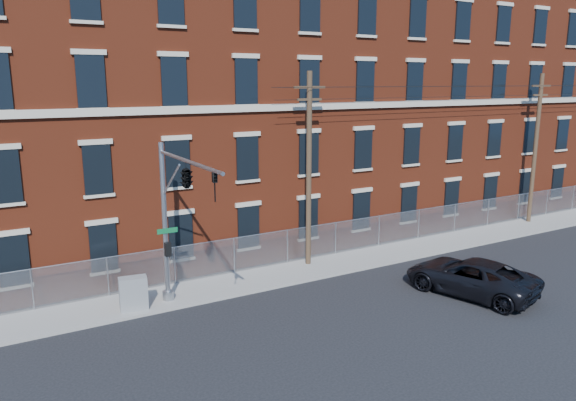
% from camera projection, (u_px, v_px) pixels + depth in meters
% --- Properties ---
extents(ground, '(140.00, 140.00, 0.00)m').
position_uv_depth(ground, '(338.00, 310.00, 23.46)').
color(ground, black).
rests_on(ground, ground).
extents(sidewalk, '(65.00, 3.00, 0.12)m').
position_uv_depth(sidewalk, '(452.00, 241.00, 33.53)').
color(sidewalk, gray).
rests_on(sidewalk, ground).
extents(mill_building, '(55.30, 14.32, 16.30)m').
position_uv_depth(mill_building, '(365.00, 102.00, 39.37)').
color(mill_building, maroon).
rests_on(mill_building, ground).
extents(chain_link_fence, '(59.06, 0.06, 1.85)m').
position_uv_depth(chain_link_fence, '(437.00, 220.00, 34.42)').
color(chain_link_fence, '#A5A8AD').
rests_on(chain_link_fence, ground).
extents(traffic_signal_mast, '(0.90, 6.75, 7.00)m').
position_uv_depth(traffic_signal_mast, '(181.00, 192.00, 21.24)').
color(traffic_signal_mast, '#9EA0A5').
rests_on(traffic_signal_mast, ground).
extents(utility_pole_near, '(1.80, 0.28, 10.00)m').
position_uv_depth(utility_pole_near, '(309.00, 166.00, 28.04)').
color(utility_pole_near, '#473623').
rests_on(utility_pole_near, ground).
extents(utility_pole_mid, '(1.80, 0.28, 10.00)m').
position_uv_depth(utility_pole_mid, '(536.00, 146.00, 36.82)').
color(utility_pole_mid, '#473623').
rests_on(utility_pole_mid, ground).
extents(overhead_wires, '(40.00, 0.62, 0.62)m').
position_uv_depth(overhead_wires, '(541.00, 89.00, 36.01)').
color(overhead_wires, black).
rests_on(overhead_wires, ground).
extents(pickup_truck, '(4.35, 6.50, 1.66)m').
position_uv_depth(pickup_truck, '(471.00, 277.00, 25.15)').
color(pickup_truck, black).
rests_on(pickup_truck, ground).
extents(utility_cabinet, '(1.22, 0.73, 1.43)m').
position_uv_depth(utility_cabinet, '(133.00, 293.00, 23.14)').
color(utility_cabinet, slate).
rests_on(utility_cabinet, sidewalk).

